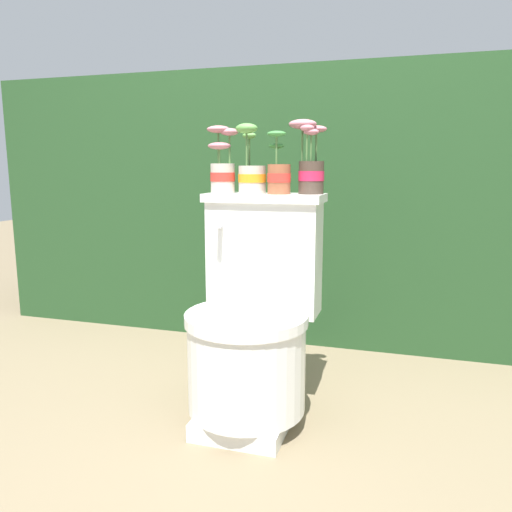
# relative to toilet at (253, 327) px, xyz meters

# --- Properties ---
(ground_plane) EXTENTS (12.00, 12.00, 0.00)m
(ground_plane) POSITION_rel_toilet_xyz_m (0.05, -0.08, -0.33)
(ground_plane) COLOR #75664C
(hedge_backdrop) EXTENTS (3.50, 0.89, 1.36)m
(hedge_backdrop) POSITION_rel_toilet_xyz_m (0.05, 1.20, 0.35)
(hedge_backdrop) COLOR #234723
(hedge_backdrop) RESTS_ON ground
(toilet) EXTENTS (0.43, 0.52, 0.79)m
(toilet) POSITION_rel_toilet_xyz_m (0.00, 0.00, 0.00)
(toilet) COLOR white
(toilet) RESTS_ON ground
(potted_plant_left) EXTENTS (0.12, 0.09, 0.24)m
(potted_plant_left) POSITION_rel_toilet_xyz_m (-0.16, 0.14, 0.55)
(potted_plant_left) COLOR beige
(potted_plant_left) RESTS_ON toilet
(potted_plant_midleft) EXTENTS (0.10, 0.12, 0.25)m
(potted_plant_midleft) POSITION_rel_toilet_xyz_m (-0.05, 0.14, 0.53)
(potted_plant_midleft) COLOR beige
(potted_plant_midleft) RESTS_ON toilet
(potted_plant_middle) EXTENTS (0.08, 0.09, 0.22)m
(potted_plant_middle) POSITION_rel_toilet_xyz_m (0.06, 0.13, 0.53)
(potted_plant_middle) COLOR #9E5638
(potted_plant_middle) RESTS_ON toilet
(potted_plant_midright) EXTENTS (0.13, 0.10, 0.26)m
(potted_plant_midright) POSITION_rel_toilet_xyz_m (0.16, 0.17, 0.56)
(potted_plant_midright) COLOR #47382D
(potted_plant_midright) RESTS_ON toilet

